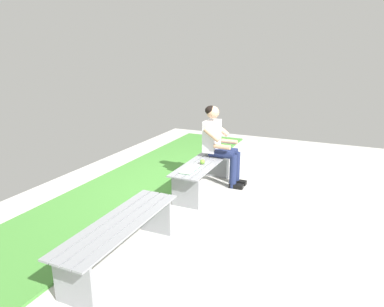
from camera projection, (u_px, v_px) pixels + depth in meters
The scene contains 7 objects.
ground_plane at pixel (246, 237), 4.10m from camera, with size 10.00×7.00×0.04m, color beige.
grass_strip at pixel (102, 203), 4.93m from camera, with size 9.00×1.46×0.03m, color #478C38.
bench_near at pixel (203, 169), 5.33m from camera, with size 1.58×0.47×0.47m.
bench_far at pixel (120, 232), 3.46m from camera, with size 1.62×0.47×0.47m.
person_seated at pixel (219, 142), 5.54m from camera, with size 0.50×0.69×1.27m.
apple at pixel (202, 162), 5.18m from camera, with size 0.07×0.07×0.07m, color #72B738.
book_open at pixel (190, 169), 4.93m from camera, with size 0.41×0.16×0.02m.
Camera 1 is at (4.67, 1.93, 2.07)m, focal length 32.55 mm.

